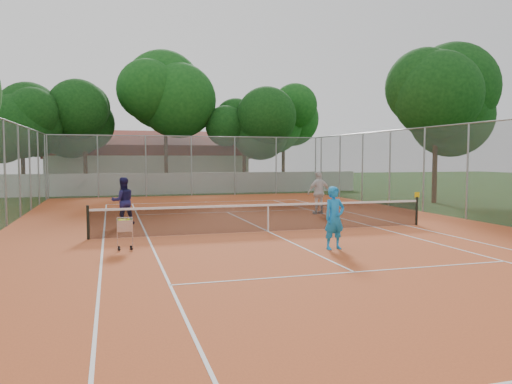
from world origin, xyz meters
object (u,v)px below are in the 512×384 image
object	(u,v)px
tennis_net	(268,218)
clubhouse	(148,162)
player_near	(334,218)
ball_hopper	(125,233)
player_far_left	(123,201)
player_far_right	(319,193)

from	to	relation	value
tennis_net	clubhouse	size ratio (longest dim) A/B	0.72
clubhouse	player_near	size ratio (longest dim) A/B	9.28
ball_hopper	clubhouse	bearing A→B (deg)	69.44
tennis_net	ball_hopper	distance (m)	5.33
tennis_net	player_far_left	size ratio (longest dim) A/B	6.55
player_far_right	ball_hopper	xyz separation A→B (m)	(-8.72, -6.62, -0.51)
player_far_left	player_far_right	distance (m)	8.71
player_near	player_far_right	world-z (taller)	player_far_right
tennis_net	ball_hopper	size ratio (longest dim) A/B	12.72
clubhouse	player_near	distance (m)	32.82
player_near	player_far_right	xyz separation A→B (m)	(3.07, 8.14, 0.10)
tennis_net	player_near	xyz separation A→B (m)	(0.78, -3.68, 0.39)
tennis_net	player_near	bearing A→B (deg)	-78.04
clubhouse	ball_hopper	distance (m)	31.33
tennis_net	player_far_left	world-z (taller)	player_far_left
player_far_left	player_far_right	xyz separation A→B (m)	(8.64, 1.14, 0.07)
clubhouse	player_far_left	xyz separation A→B (m)	(-2.79, -25.67, -1.27)
ball_hopper	tennis_net	bearing A→B (deg)	8.56
player_near	ball_hopper	world-z (taller)	player_near
clubhouse	player_far_left	size ratio (longest dim) A/B	9.04
tennis_net	player_far_right	world-z (taller)	player_far_right
player_far_left	ball_hopper	distance (m)	5.50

